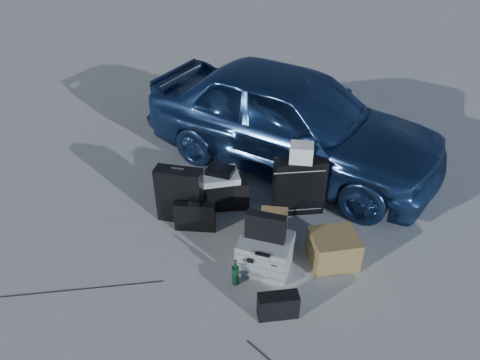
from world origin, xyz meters
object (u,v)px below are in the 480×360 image
(pelican_case, at_px, (265,253))
(green_bottle, at_px, (235,273))
(car, at_px, (291,119))
(suitcase_right, at_px, (299,186))
(suitcase_left, at_px, (180,195))
(briefcase, at_px, (195,217))
(duffel_bag, at_px, (218,192))
(cardboard_box, at_px, (333,249))

(pelican_case, xyz_separation_m, green_bottle, (-0.24, -0.27, -0.04))
(car, relative_size, suitcase_right, 5.61)
(car, bearing_deg, pelican_case, -159.96)
(suitcase_left, bearing_deg, suitcase_right, 18.48)
(briefcase, bearing_deg, pelican_case, -33.02)
(pelican_case, height_order, green_bottle, pelican_case)
(car, bearing_deg, duffel_bag, 166.89)
(car, xyz_separation_m, suitcase_right, (0.20, -0.99, -0.31))
(pelican_case, bearing_deg, green_bottle, -124.98)
(briefcase, bearing_deg, car, 54.85)
(car, relative_size, green_bottle, 13.52)
(car, relative_size, briefcase, 8.58)
(car, height_order, cardboard_box, car)
(suitcase_left, height_order, duffel_bag, suitcase_left)
(suitcase_right, bearing_deg, pelican_case, -120.65)
(car, height_order, green_bottle, car)
(briefcase, height_order, green_bottle, briefcase)
(car, bearing_deg, cardboard_box, -139.56)
(pelican_case, relative_size, briefcase, 1.12)
(pelican_case, relative_size, green_bottle, 1.77)
(duffel_bag, bearing_deg, briefcase, -122.71)
(pelican_case, xyz_separation_m, suitcase_left, (-1.02, 0.58, 0.15))
(cardboard_box, bearing_deg, suitcase_right, 118.27)
(pelican_case, xyz_separation_m, briefcase, (-0.82, 0.43, -0.01))
(briefcase, bearing_deg, cardboard_box, -14.54)
(cardboard_box, relative_size, green_bottle, 1.59)
(pelican_case, distance_m, suitcase_left, 1.19)
(pelican_case, relative_size, suitcase_left, 0.76)
(car, distance_m, pelican_case, 2.01)
(suitcase_right, distance_m, green_bottle, 1.34)
(green_bottle, bearing_deg, duffel_bag, 110.48)
(briefcase, xyz_separation_m, green_bottle, (0.58, -0.69, -0.03))
(suitcase_left, distance_m, suitcase_right, 1.32)
(suitcase_right, distance_m, duffel_bag, 0.94)
(pelican_case, distance_m, cardboard_box, 0.68)
(car, height_order, duffel_bag, car)
(car, xyz_separation_m, green_bottle, (-0.29, -2.22, -0.51))
(car, xyz_separation_m, duffel_bag, (-0.72, -1.06, -0.47))
(car, bearing_deg, green_bottle, -166.07)
(car, height_order, briefcase, car)
(car, distance_m, green_bottle, 2.30)
(suitcase_left, bearing_deg, cardboard_box, -11.34)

